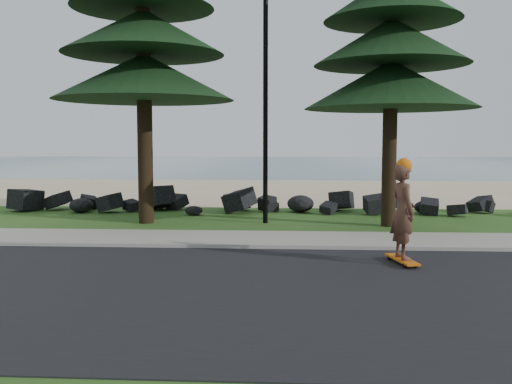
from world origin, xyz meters
TOP-DOWN VIEW (x-y plane):
  - ground at (0.00, 0.00)m, footprint 160.00×160.00m
  - road at (0.00, -4.50)m, footprint 160.00×7.00m
  - kerb at (0.00, -0.90)m, footprint 160.00×0.20m
  - sidewalk at (0.00, 0.20)m, footprint 160.00×2.00m
  - beach_sand at (0.00, 14.50)m, footprint 160.00×15.00m
  - ocean at (0.00, 51.00)m, footprint 160.00×58.00m
  - seawall_boulders at (0.00, 5.60)m, footprint 60.00×2.40m
  - lamp_post at (0.00, 3.20)m, footprint 0.25×0.14m
  - skateboarder at (2.91, -2.38)m, footprint 0.58×1.13m

SIDE VIEW (x-z plane):
  - ground at x=0.00m, z-range 0.00..0.00m
  - seawall_boulders at x=0.00m, z-range -0.55..0.55m
  - ocean at x=0.00m, z-range 0.00..0.01m
  - beach_sand at x=0.00m, z-range 0.00..0.01m
  - road at x=0.00m, z-range 0.00..0.02m
  - sidewalk at x=0.00m, z-range 0.00..0.08m
  - kerb at x=0.00m, z-range 0.00..0.10m
  - skateboarder at x=2.91m, z-range 0.01..2.06m
  - lamp_post at x=0.00m, z-range 0.06..8.20m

